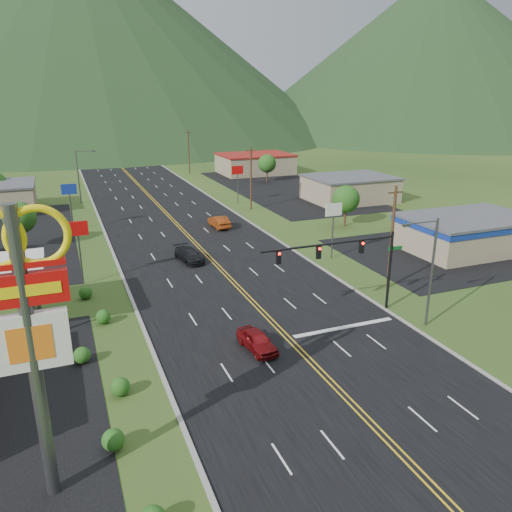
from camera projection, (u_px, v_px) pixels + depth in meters
name	position (u px, v px, depth m)	size (l,w,h in m)	color
ground	(379.00, 432.00, 27.99)	(500.00, 500.00, 0.00)	#264418
road	(379.00, 432.00, 27.99)	(20.00, 460.00, 0.04)	black
curb_west	(204.00, 481.00, 24.43)	(0.30, 460.00, 0.14)	gray
pylon_sign	(26.00, 314.00, 20.90)	(4.32, 0.60, 14.00)	#59595E
traffic_signal	(350.00, 256.00, 40.95)	(13.10, 0.43, 7.00)	black
streetlight_east	(429.00, 266.00, 39.11)	(3.28, 0.25, 9.00)	#59595E
streetlight_west	(80.00, 173.00, 84.10)	(3.28, 0.25, 9.00)	#59595E
building_east_near	(469.00, 231.00, 59.85)	(15.40, 10.40, 4.10)	tan
building_east_mid	(350.00, 188.00, 87.08)	(14.40, 11.40, 4.30)	tan
building_east_far	(255.00, 164.00, 116.56)	(16.40, 12.40, 4.50)	tan
pole_sign_west_a	(78.00, 235.00, 48.00)	(2.00, 0.18, 6.40)	#59595E
pole_sign_west_b	(69.00, 194.00, 67.43)	(2.00, 0.18, 6.40)	#59595E
pole_sign_east_a	(334.00, 215.00, 55.68)	(2.00, 0.18, 6.40)	#59595E
pole_sign_east_b	(237.00, 174.00, 83.94)	(2.00, 0.18, 6.40)	#59595E
tree_west_a	(20.00, 218.00, 59.51)	(3.84, 3.84, 5.82)	#382314
tree_east_a	(346.00, 199.00, 69.79)	(3.84, 3.84, 5.82)	#382314
tree_east_b	(267.00, 163.00, 104.75)	(3.84, 3.84, 5.82)	#382314
utility_pole_a	(392.00, 237.00, 47.00)	(1.60, 0.28, 10.00)	#382314
utility_pole_b	(251.00, 178.00, 79.68)	(1.60, 0.28, 10.00)	#382314
utility_pole_c	(189.00, 151.00, 115.00)	(1.60, 0.28, 10.00)	#382314
utility_pole_d	(156.00, 138.00, 150.33)	(1.60, 0.28, 10.00)	#382314
mountain_n	(79.00, 31.00, 208.99)	(220.00, 220.00, 85.00)	#1A3417
mountain_ne	(432.00, 53.00, 224.38)	(180.00, 180.00, 70.00)	#1A3417
car_red_near	(257.00, 341.00, 36.66)	(1.69, 4.19, 1.43)	maroon
car_dark_mid	(189.00, 255.00, 55.95)	(2.04, 5.01, 1.45)	black
car_red_far	(219.00, 222.00, 69.94)	(1.74, 4.99, 1.64)	#923810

